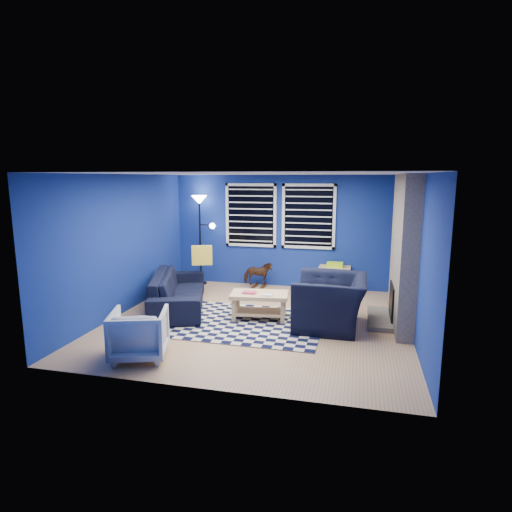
{
  "coord_description": "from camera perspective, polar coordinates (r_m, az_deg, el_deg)",
  "views": [
    {
      "loc": [
        1.63,
        -6.87,
        2.44
      ],
      "look_at": [
        -0.1,
        0.3,
        1.08
      ],
      "focal_mm": 30.0,
      "sensor_mm": 36.0,
      "label": 1
    }
  ],
  "objects": [
    {
      "name": "wall_right",
      "position": [
        7.02,
        20.51,
        0.01
      ],
      "size": [
        0.0,
        5.0,
        5.0
      ],
      "primitive_type": "plane",
      "rotation": [
        1.57,
        0.0,
        -1.57
      ],
      "color": "navy",
      "rests_on": "floor"
    },
    {
      "name": "floor_lamp",
      "position": [
        9.8,
        -7.43,
        5.85
      ],
      "size": [
        0.56,
        0.34,
        2.04
      ],
      "color": "black",
      "rests_on": "floor"
    },
    {
      "name": "rocking_horse",
      "position": [
        9.5,
        0.24,
        -2.38
      ],
      "size": [
        0.44,
        0.67,
        0.53
      ],
      "primitive_type": "imported",
      "rotation": [
        0.0,
        0.0,
        1.83
      ],
      "color": "#422115",
      "rests_on": "floor"
    },
    {
      "name": "window_left",
      "position": [
        9.67,
        -0.7,
        5.45
      ],
      "size": [
        1.17,
        0.06,
        1.42
      ],
      "color": "black",
      "rests_on": "wall_back"
    },
    {
      "name": "window_right",
      "position": [
        9.43,
        7.01,
        5.25
      ],
      "size": [
        1.17,
        0.06,
        1.42
      ],
      "color": "black",
      "rests_on": "wall_back"
    },
    {
      "name": "coffee_table",
      "position": [
        7.45,
        0.44,
        -5.94
      ],
      "size": [
        1.05,
        0.68,
        0.49
      ],
      "rotation": [
        0.0,
        0.0,
        0.12
      ],
      "color": "tan",
      "rests_on": "rug"
    },
    {
      "name": "cabinet",
      "position": [
        9.38,
        10.41,
        -3.01
      ],
      "size": [
        0.67,
        0.45,
        0.64
      ],
      "rotation": [
        0.0,
        0.0,
        -0.01
      ],
      "color": "tan",
      "rests_on": "floor"
    },
    {
      "name": "throw_pillow",
      "position": [
        8.83,
        -7.22,
        0.1
      ],
      "size": [
        0.43,
        0.26,
        0.4
      ],
      "primitive_type": "cube",
      "rotation": [
        0.0,
        0.0,
        0.36
      ],
      "color": "yellow",
      "rests_on": "sofa"
    },
    {
      "name": "armchair_big",
      "position": [
        7.19,
        9.9,
        -6.02
      ],
      "size": [
        1.3,
        1.14,
        0.85
      ],
      "primitive_type": "imported",
      "rotation": [
        0.0,
        0.0,
        -1.57
      ],
      "color": "black",
      "rests_on": "floor"
    },
    {
      "name": "wall_back",
      "position": [
        9.58,
        3.72,
        3.28
      ],
      "size": [
        5.0,
        0.0,
        5.0
      ],
      "primitive_type": "plane",
      "rotation": [
        1.57,
        0.0,
        0.0
      ],
      "color": "navy",
      "rests_on": "floor"
    },
    {
      "name": "tv",
      "position": [
        8.97,
        18.77,
        3.22
      ],
      "size": [
        0.07,
        1.0,
        0.58
      ],
      "color": "black",
      "rests_on": "wall_right"
    },
    {
      "name": "rug",
      "position": [
        7.34,
        -1.03,
        -8.91
      ],
      "size": [
        2.54,
        2.04,
        0.02
      ],
      "primitive_type": "cube",
      "rotation": [
        0.0,
        0.0,
        -0.02
      ],
      "color": "black",
      "rests_on": "floor"
    },
    {
      "name": "armchair_bent",
      "position": [
        6.13,
        -15.32,
        -9.98
      ],
      "size": [
        0.92,
        0.94,
        0.68
      ],
      "primitive_type": "imported",
      "rotation": [
        0.0,
        0.0,
        3.46
      ],
      "color": "gray",
      "rests_on": "floor"
    },
    {
      "name": "fireplace",
      "position": [
        7.51,
        18.98,
        0.33
      ],
      "size": [
        0.65,
        2.0,
        2.5
      ],
      "color": "gray",
      "rests_on": "floor"
    },
    {
      "name": "floor",
      "position": [
        7.47,
        0.24,
        -8.63
      ],
      "size": [
        5.0,
        5.0,
        0.0
      ],
      "primitive_type": "plane",
      "color": "tan",
      "rests_on": "ground"
    },
    {
      "name": "ceiling",
      "position": [
        7.06,
        0.26,
        10.92
      ],
      "size": [
        5.0,
        5.0,
        0.0
      ],
      "primitive_type": "plane",
      "rotation": [
        3.14,
        0.0,
        0.0
      ],
      "color": "white",
      "rests_on": "wall_back"
    },
    {
      "name": "wall_left",
      "position": [
        8.1,
        -17.22,
        1.52
      ],
      "size": [
        0.0,
        5.0,
        5.0
      ],
      "primitive_type": "plane",
      "rotation": [
        1.57,
        0.0,
        1.57
      ],
      "color": "navy",
      "rests_on": "floor"
    },
    {
      "name": "sofa",
      "position": [
        8.22,
        -10.28,
        -4.58
      ],
      "size": [
        2.46,
        1.6,
        0.67
      ],
      "primitive_type": "imported",
      "rotation": [
        0.0,
        0.0,
        1.91
      ],
      "color": "black",
      "rests_on": "floor"
    }
  ]
}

